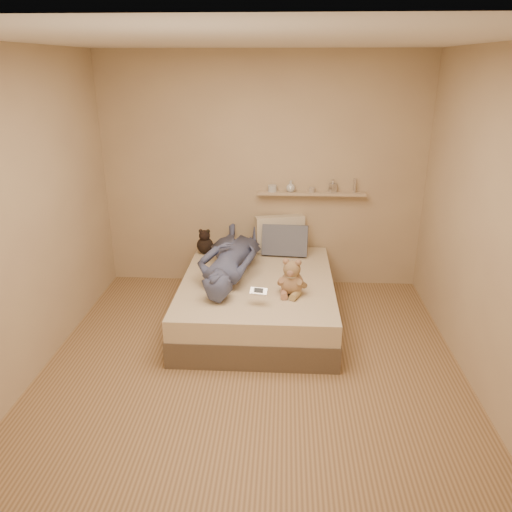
# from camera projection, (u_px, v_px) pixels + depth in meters

# --- Properties ---
(room) EXTENTS (3.80, 3.80, 3.80)m
(room) POSITION_uv_depth(u_px,v_px,m) (251.00, 226.00, 3.79)
(room) COLOR #9D7A51
(room) RESTS_ON ground
(bed) EXTENTS (1.50, 1.90, 0.45)m
(bed) POSITION_uv_depth(u_px,v_px,m) (258.00, 299.00, 5.04)
(bed) COLOR brown
(bed) RESTS_ON floor
(game_console) EXTENTS (0.16, 0.09, 0.05)m
(game_console) POSITION_uv_depth(u_px,v_px,m) (259.00, 291.00, 4.37)
(game_console) COLOR silver
(game_console) RESTS_ON bed
(teddy_bear) EXTENTS (0.29, 0.29, 0.36)m
(teddy_bear) POSITION_uv_depth(u_px,v_px,m) (292.00, 280.00, 4.57)
(teddy_bear) COLOR #A77C5B
(teddy_bear) RESTS_ON bed
(dark_plush) EXTENTS (0.19, 0.19, 0.29)m
(dark_plush) POSITION_uv_depth(u_px,v_px,m) (205.00, 243.00, 5.58)
(dark_plush) COLOR black
(dark_plush) RESTS_ON bed
(pillow_cream) EXTENTS (0.58, 0.32, 0.41)m
(pillow_cream) POSITION_uv_depth(u_px,v_px,m) (280.00, 233.00, 5.65)
(pillow_cream) COLOR beige
(pillow_cream) RESTS_ON bed
(pillow_grey) EXTENTS (0.52, 0.27, 0.36)m
(pillow_grey) POSITION_uv_depth(u_px,v_px,m) (285.00, 240.00, 5.53)
(pillow_grey) COLOR slate
(pillow_grey) RESTS_ON bed
(person) EXTENTS (0.69, 1.57, 0.36)m
(person) POSITION_uv_depth(u_px,v_px,m) (230.00, 257.00, 5.02)
(person) COLOR #404665
(person) RESTS_ON bed
(wall_shelf) EXTENTS (1.20, 0.12, 0.03)m
(wall_shelf) POSITION_uv_depth(u_px,v_px,m) (311.00, 193.00, 5.54)
(wall_shelf) COLOR tan
(wall_shelf) RESTS_ON wall_back
(shelf_bottles) EXTENTS (0.97, 0.12, 0.16)m
(shelf_bottles) POSITION_uv_depth(u_px,v_px,m) (302.00, 187.00, 5.52)
(shelf_bottles) COLOR silver
(shelf_bottles) RESTS_ON wall_shelf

